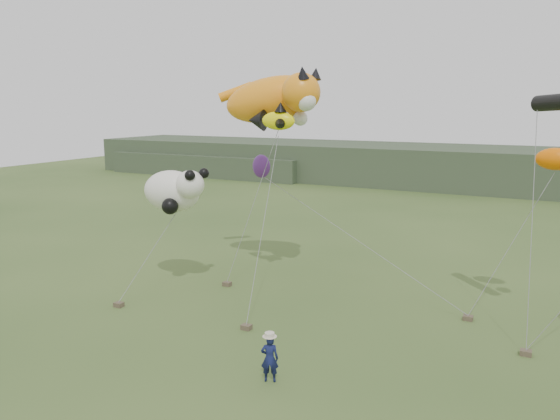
{
  "coord_description": "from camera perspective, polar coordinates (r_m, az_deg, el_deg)",
  "views": [
    {
      "loc": [
        7.3,
        -13.49,
        8.22
      ],
      "look_at": [
        -1.12,
        3.0,
        4.67
      ],
      "focal_mm": 35.0,
      "sensor_mm": 36.0,
      "label": 1
    }
  ],
  "objects": [
    {
      "name": "sandbag_anchors",
      "position": [
        21.97,
        2.73,
        -10.88
      ],
      "size": [
        15.72,
        5.39,
        0.19
      ],
      "color": "brown",
      "rests_on": "ground"
    },
    {
      "name": "headland",
      "position": [
        59.44,
        16.84,
        4.3
      ],
      "size": [
        90.0,
        13.0,
        4.0
      ],
      "color": "#2D3D28",
      "rests_on": "ground"
    },
    {
      "name": "cat_kite",
      "position": [
        25.16,
        -0.16,
        11.55
      ],
      "size": [
        6.01,
        3.41,
        2.81
      ],
      "color": "orange",
      "rests_on": "ground"
    },
    {
      "name": "panda_kite",
      "position": [
        24.83,
        -10.95,
        2.02
      ],
      "size": [
        3.28,
        2.12,
        2.04
      ],
      "color": "white",
      "rests_on": "ground"
    },
    {
      "name": "ground",
      "position": [
        17.41,
        -1.27,
        -17.34
      ],
      "size": [
        120.0,
        120.0,
        0.0
      ],
      "primitive_type": "plane",
      "color": "#385123",
      "rests_on": "ground"
    },
    {
      "name": "festival_attendant",
      "position": [
        17.02,
        -1.09,
        -15.25
      ],
      "size": [
        0.63,
        0.54,
        1.47
      ],
      "primitive_type": "imported",
      "rotation": [
        0.0,
        0.0,
        3.55
      ],
      "color": "#121843",
      "rests_on": "ground"
    },
    {
      "name": "fish_kite",
      "position": [
        23.85,
        -1.03,
        9.4
      ],
      "size": [
        2.47,
        1.65,
        1.26
      ],
      "color": "#F6EC08",
      "rests_on": "ground"
    },
    {
      "name": "misc_kites",
      "position": [
        24.7,
        12.81,
        4.84
      ],
      "size": [
        14.91,
        2.47,
        2.16
      ],
      "color": "#F36601",
      "rests_on": "ground"
    }
  ]
}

